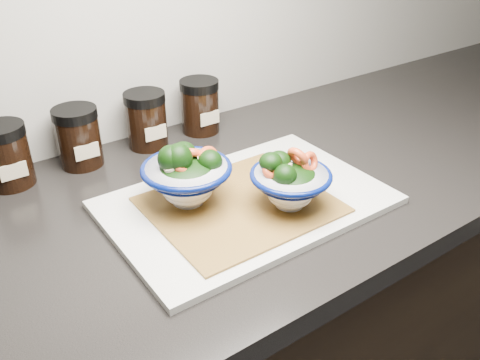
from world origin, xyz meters
TOP-DOWN VIEW (x-y plane):
  - countertop at (0.00, 1.45)m, footprint 3.50×0.60m
  - cutting_board at (0.15, 1.39)m, footprint 0.45×0.30m
  - bamboo_mat at (0.13, 1.38)m, footprint 0.28×0.24m
  - bowl_left at (0.07, 1.44)m, footprint 0.15×0.15m
  - bowl_right at (0.20, 1.34)m, footprint 0.13×0.13m
  - spice_jar_a at (-0.15, 1.69)m, footprint 0.08×0.08m
  - spice_jar_b at (-0.02, 1.69)m, footprint 0.08×0.08m
  - spice_jar_c at (0.12, 1.69)m, footprint 0.08×0.08m
  - spice_jar_d at (0.25, 1.69)m, footprint 0.08×0.08m

SIDE VIEW (x-z plane):
  - countertop at x=0.00m, z-range 0.86..0.90m
  - cutting_board at x=0.15m, z-range 0.90..0.91m
  - bamboo_mat at x=0.13m, z-range 0.91..0.92m
  - spice_jar_a at x=-0.15m, z-range 0.90..1.01m
  - spice_jar_b at x=-0.02m, z-range 0.90..1.01m
  - spice_jar_c at x=0.12m, z-range 0.90..1.01m
  - spice_jar_d at x=0.25m, z-range 0.90..1.01m
  - bowl_right at x=0.20m, z-range 0.91..1.01m
  - bowl_left at x=0.07m, z-range 0.91..1.02m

